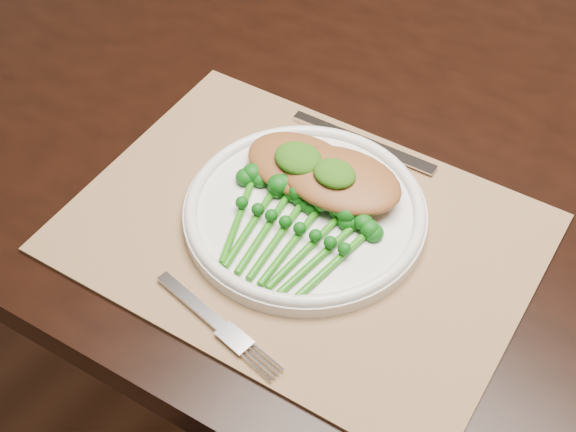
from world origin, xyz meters
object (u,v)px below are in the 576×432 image
Objects in this scene: placemat at (301,233)px; chicken_fillet_left at (302,165)px; dining_table at (407,322)px; dinner_plate at (305,211)px; broccolini_bundle at (284,242)px.

chicken_fillet_left is (-0.05, 0.06, 0.03)m from placemat.
dinner_plate is at bearing -114.02° from dining_table.
placemat is at bearing -63.41° from dinner_plate.
dining_table is 0.47m from broccolini_bundle.
placemat is 0.08m from chicken_fillet_left.
broccolini_bundle reaches higher than dining_table.
dining_table is at bearing 70.05° from placemat.
broccolini_bundle reaches higher than dinner_plate.
dinner_plate is 0.06m from chicken_fillet_left.
broccolini_bundle is at bearing -107.69° from dining_table.
dinner_plate is (-0.01, 0.02, 0.01)m from placemat.
dining_table is at bearing 73.73° from dinner_plate.
placemat is 0.04m from broccolini_bundle.
chicken_fillet_left reaches higher than broccolini_bundle.
broccolini_bundle is (0.01, -0.05, 0.01)m from dinner_plate.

